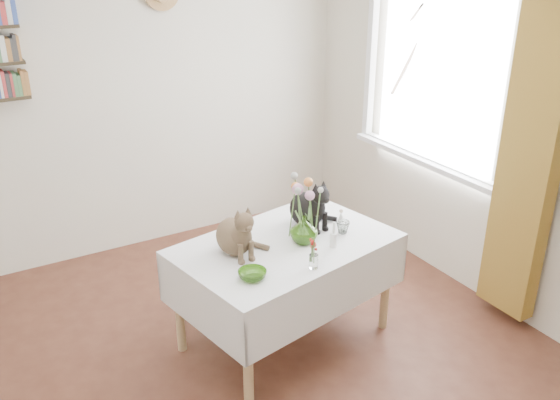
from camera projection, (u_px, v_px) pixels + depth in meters
room at (246, 204)px, 2.82m from camera, size 4.08×4.58×2.58m
window at (435, 91)px, 4.31m from camera, size 0.12×1.52×1.32m
curtain at (529, 162)px, 3.65m from camera, size 0.12×0.38×2.10m
dining_table at (286, 267)px, 3.69m from camera, size 1.45×1.08×0.70m
tabby_cat at (234, 227)px, 3.44m from camera, size 0.24×0.30×0.33m
black_cat at (307, 201)px, 3.79m from camera, size 0.27×0.32×0.34m
flower_vase at (304, 230)px, 3.59m from camera, size 0.19×0.19×0.18m
green_bowl at (252, 275)px, 3.23m from camera, size 0.18×0.18×0.05m
drinking_glass at (343, 227)px, 3.73m from camera, size 0.12×0.12×0.08m
candlestick at (334, 238)px, 3.56m from camera, size 0.05×0.05×0.16m
berry_jar at (314, 253)px, 3.31m from camera, size 0.05×0.05×0.21m
porcelain_figurine at (341, 216)px, 3.89m from camera, size 0.05×0.05×0.09m
flower_bouquet at (304, 191)px, 3.50m from camera, size 0.17×0.13×0.39m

